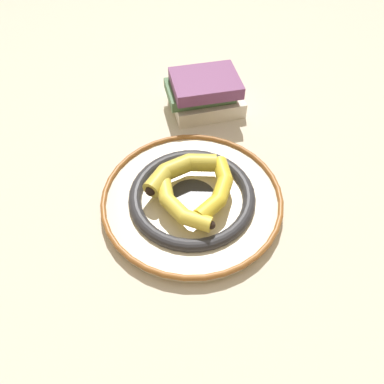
{
  "coord_description": "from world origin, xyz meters",
  "views": [
    {
      "loc": [
        0.48,
        0.25,
        0.65
      ],
      "look_at": [
        0.03,
        0.02,
        0.04
      ],
      "focal_mm": 35.0,
      "sensor_mm": 36.0,
      "label": 1
    }
  ],
  "objects_px": {
    "decorative_bowl": "(192,198)",
    "banana_a": "(177,205)",
    "book_stack": "(205,93)",
    "banana_c": "(181,169)",
    "banana_b": "(218,191)"
  },
  "relations": [
    {
      "from": "banana_a",
      "to": "book_stack",
      "type": "xyz_separation_m",
      "value": [
        -0.36,
        -0.11,
        -0.0
      ]
    },
    {
      "from": "banana_b",
      "to": "book_stack",
      "type": "relative_size",
      "value": 0.79
    },
    {
      "from": "decorative_bowl",
      "to": "banana_a",
      "type": "height_order",
      "value": "banana_a"
    },
    {
      "from": "decorative_bowl",
      "to": "banana_b",
      "type": "distance_m",
      "value": 0.07
    },
    {
      "from": "decorative_bowl",
      "to": "book_stack",
      "type": "height_order",
      "value": "book_stack"
    },
    {
      "from": "banana_a",
      "to": "banana_b",
      "type": "relative_size",
      "value": 0.91
    },
    {
      "from": "decorative_bowl",
      "to": "book_stack",
      "type": "xyz_separation_m",
      "value": [
        -0.31,
        -0.12,
        0.03
      ]
    },
    {
      "from": "decorative_bowl",
      "to": "banana_c",
      "type": "bearing_deg",
      "value": -127.0
    },
    {
      "from": "banana_c",
      "to": "banana_a",
      "type": "bearing_deg",
      "value": 57.0
    },
    {
      "from": "banana_c",
      "to": "book_stack",
      "type": "bearing_deg",
      "value": -131.3
    },
    {
      "from": "banana_c",
      "to": "banana_b",
      "type": "bearing_deg",
      "value": 114.0
    },
    {
      "from": "banana_a",
      "to": "banana_b",
      "type": "xyz_separation_m",
      "value": [
        -0.07,
        0.06,
        0.0
      ]
    },
    {
      "from": "decorative_bowl",
      "to": "banana_c",
      "type": "relative_size",
      "value": 2.38
    },
    {
      "from": "banana_a",
      "to": "banana_b",
      "type": "height_order",
      "value": "banana_b"
    },
    {
      "from": "book_stack",
      "to": "banana_c",
      "type": "bearing_deg",
      "value": -117.28
    }
  ]
}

